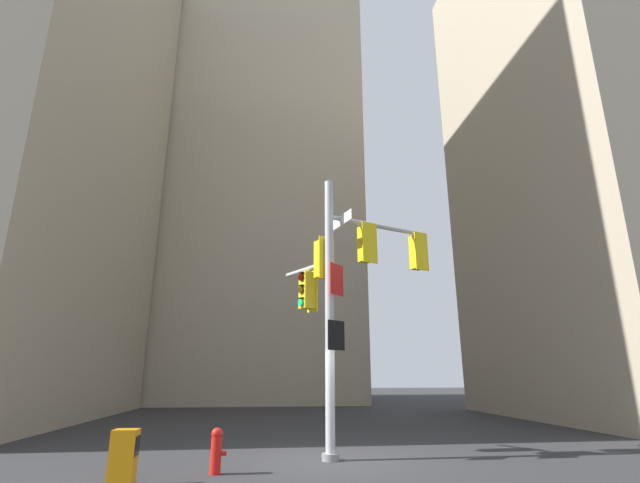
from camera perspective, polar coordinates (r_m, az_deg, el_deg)
ground at (r=11.76m, az=1.32°, el=-25.70°), size 120.00×120.00×0.00m
building_tower_right at (r=29.75m, az=33.54°, el=10.82°), size 13.97×13.97×28.23m
building_mid_block at (r=41.33m, az=-7.78°, el=5.72°), size 16.07×16.07×34.61m
signal_pole_assembly at (r=12.34m, az=3.20°, el=-4.84°), size 4.20×2.34×7.02m
fire_hydrant at (r=10.41m, az=-12.81°, el=-24.00°), size 0.33×0.23×0.88m
newspaper_box at (r=9.84m, az=-23.33°, el=-23.51°), size 0.45×0.36×0.96m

